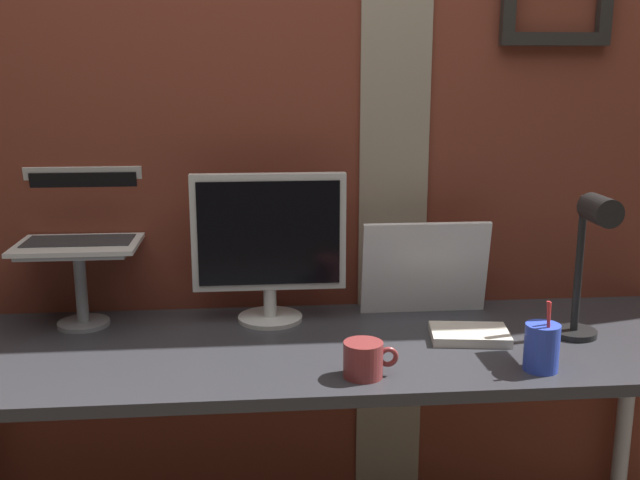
% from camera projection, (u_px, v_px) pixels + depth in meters
% --- Properties ---
extents(brick_wall_back, '(3.55, 0.15, 2.56)m').
position_uv_depth(brick_wall_back, '(307.00, 118.00, 2.15)').
color(brick_wall_back, brown).
rests_on(brick_wall_back, ground_plane).
extents(desk, '(2.07, 0.63, 0.73)m').
position_uv_depth(desk, '(323.00, 369.00, 1.92)').
color(desk, '#333338').
rests_on(desk, ground_plane).
extents(monitor, '(0.42, 0.18, 0.41)m').
position_uv_depth(monitor, '(269.00, 239.00, 2.03)').
color(monitor, silver).
rests_on(monitor, desk).
extents(laptop_stand, '(0.28, 0.22, 0.22)m').
position_uv_depth(laptop_stand, '(80.00, 273.00, 2.01)').
color(laptop_stand, gray).
rests_on(laptop_stand, desk).
extents(laptop, '(0.32, 0.27, 0.20)m').
position_uv_depth(laptop, '(82.00, 224.00, 2.04)').
color(laptop, silver).
rests_on(laptop, laptop_stand).
extents(whiteboard_panel, '(0.36, 0.06, 0.27)m').
position_uv_depth(whiteboard_panel, '(425.00, 268.00, 2.11)').
color(whiteboard_panel, white).
rests_on(whiteboard_panel, desk).
extents(desk_lamp, '(0.12, 0.20, 0.39)m').
position_uv_depth(desk_lamp, '(590.00, 251.00, 1.86)').
color(desk_lamp, black).
rests_on(desk_lamp, desk).
extents(pen_cup, '(0.08, 0.08, 0.18)m').
position_uv_depth(pen_cup, '(542.00, 347.00, 1.73)').
color(pen_cup, blue).
rests_on(pen_cup, desk).
extents(coffee_mug, '(0.13, 0.09, 0.08)m').
position_uv_depth(coffee_mug, '(364.00, 359.00, 1.69)').
color(coffee_mug, maroon).
rests_on(coffee_mug, desk).
extents(paper_clutter_stack, '(0.22, 0.17, 0.02)m').
position_uv_depth(paper_clutter_stack, '(469.00, 334.00, 1.94)').
color(paper_clutter_stack, silver).
rests_on(paper_clutter_stack, desk).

